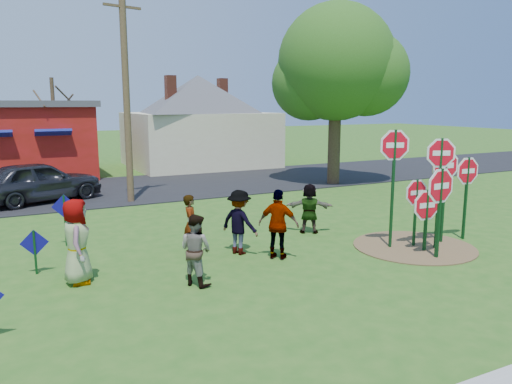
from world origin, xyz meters
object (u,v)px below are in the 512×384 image
Objects in this scene: stop_sign_a at (440,193)px; stop_sign_c at (440,167)px; suv at (39,181)px; stop_sign_b at (394,158)px; person_a at (77,242)px; person_b at (191,224)px; utility_pole at (126,88)px; leafy_tree at (339,69)px; stop_sign_d at (445,173)px.

stop_sign_c reaches higher than stop_sign_a.
stop_sign_a reaches higher than suv.
stop_sign_b reaches higher than stop_sign_a.
stop_sign_a is 1.01m from stop_sign_c.
person_a is (-8.16, 2.21, -0.72)m from stop_sign_a.
person_b is (-5.30, 3.12, -0.87)m from stop_sign_a.
person_b is 0.19× the size of utility_pole.
stop_sign_c is at bearing -111.68° from leafy_tree.
stop_sign_b is 0.71× the size of suv.
person_b is at bearing -142.94° from leafy_tree.
person_a is 9.79m from suv.
stop_sign_d reaches higher than person_a.
stop_sign_d is at bearing -159.48° from suv.
person_a is 0.22× the size of leafy_tree.
person_a is 0.22× the size of utility_pole.
leafy_tree is at bearing -48.14° from person_a.
leafy_tree reaches higher than stop_sign_b.
stop_sign_a is 0.29× the size of utility_pole.
leafy_tree reaches higher than stop_sign_d.
suv is at bearing 41.14° from person_b.
stop_sign_c is 14.51m from suv.
suv is (-8.30, 12.00, -0.81)m from stop_sign_a.
utility_pole is (-6.31, 9.56, 2.40)m from stop_sign_d.
stop_sign_d is (0.58, 0.35, -0.22)m from stop_sign_c.
stop_sign_d is 1.79× the size of person_b.
stop_sign_a is at bearing -111.44° from stop_sign_c.
person_b is (2.87, 0.91, -0.15)m from person_a.
person_a is at bearing -146.70° from leafy_tree.
stop_sign_b is (-0.41, 1.21, 0.77)m from stop_sign_a.
stop_sign_c reaches higher than suv.
suv is at bearing 173.62° from leafy_tree.
stop_sign_b is 5.49m from person_b.
stop_sign_a is 0.29× the size of leafy_tree.
utility_pole is at bearing 143.15° from stop_sign_c.
stop_sign_d is (1.59, -0.24, -0.46)m from stop_sign_b.
leafy_tree is at bearing 63.68° from stop_sign_a.
stop_sign_a reaches higher than person_b.
stop_sign_c is 0.37× the size of utility_pole.
suv is at bearing 155.12° from utility_pole.
stop_sign_b reaches higher than suv.
leafy_tree is (9.69, 0.03, 0.99)m from utility_pole.
stop_sign_c is 0.37× the size of leafy_tree.
stop_sign_d is 6.93m from person_b.
suv is 0.56× the size of leafy_tree.
stop_sign_c is 6.56m from person_b.
person_b is at bearing 146.53° from stop_sign_a.
person_a is (-9.34, 1.24, -1.03)m from stop_sign_d.
utility_pole is at bearing -179.82° from leafy_tree.
stop_sign_c reaches higher than stop_sign_d.
utility_pole reaches higher than stop_sign_a.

